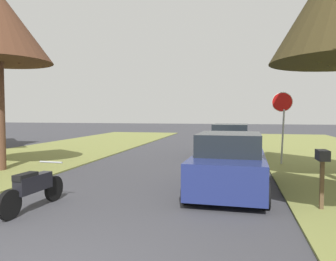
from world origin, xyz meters
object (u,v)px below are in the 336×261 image
at_px(curbside_mailbox, 322,162).
at_px(parked_sedan_navy, 230,164).
at_px(parked_motorcycle, 33,188).
at_px(parked_sedan_black, 231,141).
at_px(stop_sign_far, 282,112).

bearing_deg(curbside_mailbox, parked_sedan_navy, 142.10).
distance_m(parked_motorcycle, curbside_mailbox, 6.26).
height_order(parked_sedan_navy, parked_sedan_black, same).
height_order(parked_sedan_navy, curbside_mailbox, parked_sedan_navy).
height_order(parked_motorcycle, curbside_mailbox, curbside_mailbox).
xyz_separation_m(parked_sedan_navy, curbside_mailbox, (1.98, -1.54, 0.33)).
bearing_deg(parked_sedan_black, parked_motorcycle, -112.02).
distance_m(parked_sedan_navy, curbside_mailbox, 2.53).
xyz_separation_m(stop_sign_far, parked_sedan_navy, (-1.95, -4.74, -1.42)).
height_order(parked_sedan_black, parked_motorcycle, parked_sedan_black).
distance_m(parked_sedan_navy, parked_sedan_black, 7.19).
distance_m(parked_sedan_black, parked_motorcycle, 10.70).
bearing_deg(parked_motorcycle, parked_sedan_navy, 33.41).
relative_size(parked_sedan_black, curbside_mailbox, 3.51).
distance_m(stop_sign_far, curbside_mailbox, 6.37).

